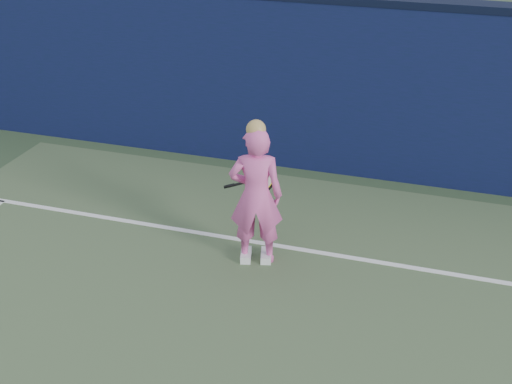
% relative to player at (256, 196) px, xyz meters
% --- Properties ---
extents(backstop_wall, '(24.00, 0.40, 2.50)m').
position_rel_player_xyz_m(backstop_wall, '(1.00, 2.86, 0.40)').
color(backstop_wall, '#0B1532').
rests_on(backstop_wall, ground).
extents(wall_cap, '(24.00, 0.42, 0.10)m').
position_rel_player_xyz_m(wall_cap, '(1.00, 2.86, 1.70)').
color(wall_cap, black).
rests_on(wall_cap, backstop_wall).
extents(player, '(0.70, 0.55, 1.77)m').
position_rel_player_xyz_m(player, '(0.00, 0.00, 0.00)').
color(player, '#E458A7').
rests_on(player, ground).
extents(racket, '(0.62, 0.21, 0.34)m').
position_rel_player_xyz_m(racket, '(-0.10, 0.42, -0.01)').
color(racket, black).
rests_on(racket, ground).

